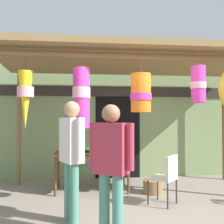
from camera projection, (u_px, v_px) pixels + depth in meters
ground_plane at (141, 206)px, 4.40m from camera, size 30.00×30.00×0.00m
shop_facade at (121, 109)px, 6.69m from camera, size 9.83×0.29×3.44m
market_stall_canopy at (141, 71)px, 5.13m from camera, size 5.29×2.12×2.79m
display_table at (92, 156)px, 5.36m from camera, size 1.49×0.72×0.78m
flower_heap_on_table at (93, 148)px, 5.39m from camera, size 0.67×0.47×0.16m
folding_chair at (166, 175)px, 4.47m from camera, size 0.57×0.57×0.84m
wicker_basket_by_table at (153, 187)px, 5.16m from camera, size 0.38×0.38×0.26m
vendor_in_orange at (111, 160)px, 3.14m from camera, size 0.51×0.41×1.63m
shopper_by_bananas at (72, 150)px, 3.74m from camera, size 0.37×0.54×1.71m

